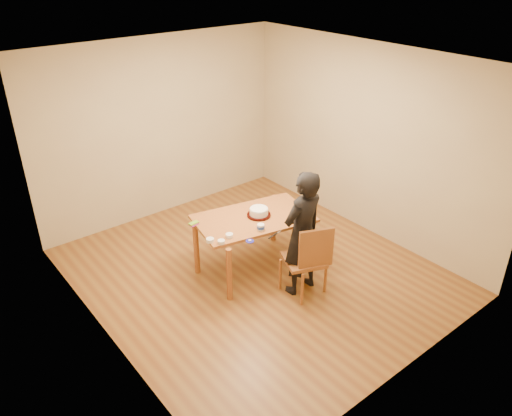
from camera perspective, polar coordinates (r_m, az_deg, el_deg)
room_shell at (r=6.15m, az=-2.08°, el=4.52°), size 4.00×4.50×2.70m
dining_table at (r=6.29m, az=-0.29°, el=-1.20°), size 1.59×1.14×0.04m
dining_chair at (r=6.02m, az=5.47°, el=-5.89°), size 0.59×0.59×0.04m
cake_plate at (r=6.30m, az=0.33°, el=-0.81°), size 0.30×0.30×0.02m
cake at (r=6.28m, az=0.33°, el=-0.42°), size 0.24×0.24×0.07m
frosting_dome at (r=6.26m, az=0.33°, el=-0.01°), size 0.23×0.23×0.03m
frosting_tub at (r=5.98m, az=0.54°, el=-2.20°), size 0.09×0.09×0.08m
frosting_lid at (r=5.78m, az=-0.71°, el=-3.81°), size 0.10×0.10×0.01m
frosting_dollop at (r=5.77m, az=-0.71°, el=-3.70°), size 0.04×0.04×0.02m
ramekin_green at (r=5.75m, az=-3.99°, el=-3.87°), size 0.08×0.08×0.04m
ramekin_yellow at (r=5.86m, az=-3.06°, el=-3.16°), size 0.09×0.09×0.04m
ramekin_multi at (r=5.79m, az=-5.27°, el=-3.68°), size 0.09×0.09×0.04m
candy_box_pink at (r=6.15m, az=-7.07°, el=-1.87°), size 0.13×0.08×0.02m
candy_box_green at (r=6.14m, az=-7.14°, el=-1.72°), size 0.13×0.08×0.02m
spatula at (r=5.88m, az=1.94°, el=-3.20°), size 0.16×0.05×0.01m
person at (r=5.87m, az=5.31°, el=-2.94°), size 0.59×0.40×1.58m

